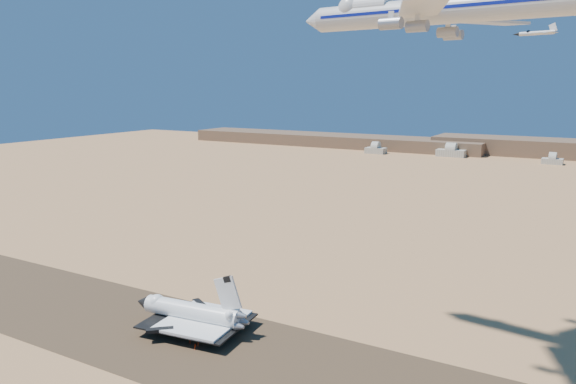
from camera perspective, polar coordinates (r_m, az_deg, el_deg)
The scene contains 9 objects.
ground at distance 167.89m, azimuth -5.82°, elevation -16.03°, with size 1200.00×1200.00×0.00m, color tan.
runway at distance 167.88m, azimuth -5.82°, elevation -16.02°, with size 600.00×50.00×0.06m, color #4D3A26.
hangars at distance 622.30m, azimuth 15.74°, elevation 3.89°, with size 200.50×29.50×30.00m.
shuttle at distance 182.20m, azimuth -9.78°, elevation -12.06°, with size 40.24×27.51×19.76m.
carrier_747 at distance 156.32m, azimuth 14.47°, elevation 17.38°, with size 88.07×67.56×21.87m.
crew_a at distance 172.84m, azimuth -9.12°, elevation -14.97°, with size 0.60×0.40×1.65m, color #F53E0E.
crew_b at distance 171.09m, azimuth -9.39°, elevation -15.24°, with size 0.84×0.48×1.73m, color #F53E0E.
crew_c at distance 174.89m, azimuth -9.93°, elevation -14.66°, with size 0.99×0.51×1.69m, color #F53E0E.
chase_jet_e at distance 204.25m, azimuth 23.90°, elevation 14.56°, with size 14.00×8.11×3.56m.
Camera 1 is at (88.93, -120.60, 75.73)m, focal length 35.00 mm.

